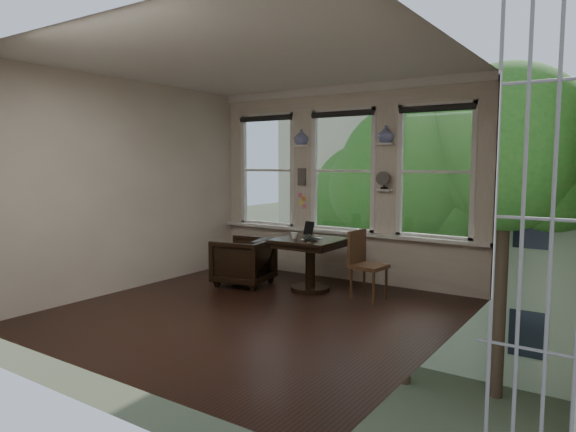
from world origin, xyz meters
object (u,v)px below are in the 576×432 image
Objects in this scene: table at (310,265)px; side_chair_right at (369,266)px; armchair_left at (243,261)px; mug at (294,236)px; laptop at (309,239)px.

side_chair_right is (0.91, 0.01, 0.09)m from table.
mug is at bearing 87.65° from armchair_left.
table is 0.91m from side_chair_right.
side_chair_right reaches higher than mug.
armchair_left is 1.15m from laptop.
armchair_left is at bearing -165.12° from table.
laptop is at bearing 103.60° from side_chair_right.
table is 0.41m from laptop.
mug is (-0.23, -0.04, 0.03)m from laptop.
table is at bearing 94.70° from armchair_left.
laptop reaches higher than armchair_left.
laptop is at bearing -64.67° from table.
mug reaches higher than armchair_left.
table is 0.98× the size of side_chair_right.
mug reaches higher than laptop.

